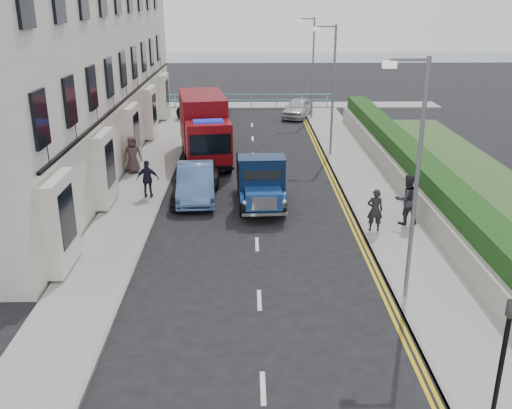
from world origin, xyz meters
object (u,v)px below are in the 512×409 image
lamp_near (413,169)px  parked_car_front (196,182)px  lamp_mid (331,83)px  bedford_lorry (261,185)px  lamp_far (311,62)px  pedestrian_east_near (375,210)px  red_lorry (204,127)px

lamp_near → parked_car_front: (-6.78, 9.00, -3.24)m
lamp_mid → bedford_lorry: size_ratio=1.44×
lamp_near → lamp_far: bearing=90.0°
lamp_near → parked_car_front: bearing=127.0°
lamp_mid → bedford_lorry: (-3.93, -8.38, -2.96)m
bedford_lorry → parked_car_front: bearing=151.7°
lamp_mid → pedestrian_east_near: (0.22, -11.07, -3.06)m
lamp_near → bedford_lorry: lamp_near is taller
lamp_mid → parked_car_front: size_ratio=1.58×
lamp_near → bedford_lorry: 9.07m
lamp_near → bedford_lorry: (-3.93, 7.62, -2.96)m
lamp_far → pedestrian_east_near: (0.22, -21.07, -3.06)m
bedford_lorry → pedestrian_east_near: bedford_lorry is taller
lamp_far → parked_car_front: size_ratio=1.58×
lamp_near → lamp_mid: same height
lamp_far → pedestrian_east_near: lamp_far is taller
parked_car_front → lamp_near: bearing=-50.1°
pedestrian_east_near → red_lorry: bearing=-51.2°
pedestrian_east_near → bedford_lorry: bearing=-28.5°
red_lorry → lamp_mid: bearing=-2.5°
bedford_lorry → parked_car_front: bedford_lorry is taller
lamp_mid → lamp_far: size_ratio=1.00×
lamp_mid → red_lorry: size_ratio=1.02×
red_lorry → lamp_near: bearing=-74.9°
lamp_near → red_lorry: size_ratio=1.02×
lamp_far → red_lorry: 12.94m
bedford_lorry → red_lorry: bearing=108.4°
lamp_mid → lamp_near: bearing=-90.0°
parked_car_front → red_lorry: bearing=93.3°
bedford_lorry → lamp_far: bearing=75.5°
bedford_lorry → pedestrian_east_near: (4.16, -2.68, -0.10)m
lamp_far → red_lorry: lamp_far is taller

